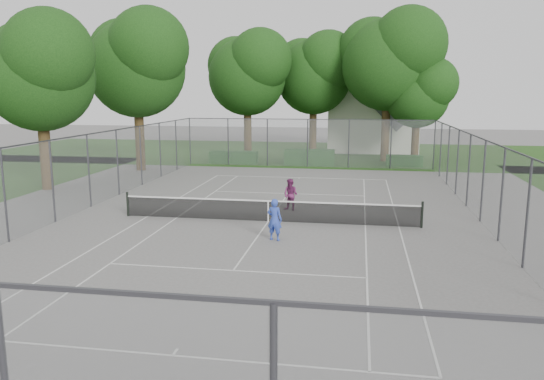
% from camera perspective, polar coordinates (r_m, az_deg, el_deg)
% --- Properties ---
extents(ground, '(120.00, 120.00, 0.00)m').
position_cam_1_polar(ground, '(22.79, -0.41, -3.42)').
color(ground, '#615F5D').
rests_on(ground, ground).
extents(grass_far, '(60.00, 20.00, 0.00)m').
position_cam_1_polar(grass_far, '(48.26, 4.87, 3.99)').
color(grass_far, '#1D3F12').
rests_on(grass_far, ground).
extents(court_markings, '(11.03, 23.83, 0.01)m').
position_cam_1_polar(court_markings, '(22.79, -0.41, -3.41)').
color(court_markings, silver).
rests_on(court_markings, ground).
extents(tennis_net, '(12.87, 0.10, 1.10)m').
position_cam_1_polar(tennis_net, '(22.68, -0.41, -2.17)').
color(tennis_net, black).
rests_on(tennis_net, ground).
extents(perimeter_fence, '(18.08, 34.08, 3.52)m').
position_cam_1_polar(perimeter_fence, '(22.42, -0.42, 1.07)').
color(perimeter_fence, '#38383D').
rests_on(perimeter_fence, ground).
extents(tree_far_left, '(7.29, 6.65, 10.48)m').
position_cam_1_polar(tree_far_left, '(44.35, -2.58, 12.76)').
color(tree_far_left, '#362613').
rests_on(tree_far_left, ground).
extents(tree_far_midleft, '(7.31, 6.68, 10.51)m').
position_cam_1_polar(tree_far_midleft, '(46.40, 4.62, 12.67)').
color(tree_far_midleft, '#362613').
rests_on(tree_far_midleft, ground).
extents(tree_far_midright, '(8.23, 7.52, 11.83)m').
position_cam_1_polar(tree_far_midright, '(43.30, 12.55, 13.81)').
color(tree_far_midright, '#362613').
rests_on(tree_far_midright, ground).
extents(tree_far_right, '(5.60, 5.11, 8.04)m').
position_cam_1_polar(tree_far_right, '(42.88, 15.50, 10.22)').
color(tree_far_right, '#362613').
rests_on(tree_far_right, ground).
extents(tree_side_back, '(7.68, 7.01, 11.04)m').
position_cam_1_polar(tree_side_back, '(38.36, -14.31, 13.36)').
color(tree_side_back, '#362613').
rests_on(tree_side_back, ground).
extents(tree_side_front, '(6.86, 6.26, 9.86)m').
position_cam_1_polar(tree_side_front, '(32.38, -23.74, 11.93)').
color(tree_side_front, '#362613').
rests_on(tree_side_front, ground).
extents(hedge_left, '(3.69, 1.11, 0.92)m').
position_cam_1_polar(hedge_left, '(41.44, -4.14, 3.56)').
color(hedge_left, '#174114').
rests_on(hedge_left, ground).
extents(hedge_mid, '(3.75, 1.07, 1.18)m').
position_cam_1_polar(hedge_mid, '(40.28, 4.04, 3.54)').
color(hedge_mid, '#174114').
rests_on(hedge_mid, ground).
extents(hedge_right, '(2.66, 0.97, 0.80)m').
position_cam_1_polar(hedge_right, '(40.89, 14.03, 3.08)').
color(hedge_right, '#174114').
rests_on(hedge_right, ground).
extents(house, '(7.98, 6.19, 9.94)m').
position_cam_1_polar(house, '(50.53, 10.84, 8.69)').
color(house, silver).
rests_on(house, ground).
extents(girl_player, '(0.66, 0.51, 1.59)m').
position_cam_1_polar(girl_player, '(19.83, 0.28, -3.19)').
color(girl_player, '#2F48B1').
rests_on(girl_player, ground).
extents(woman_player, '(0.90, 0.81, 1.50)m').
position_cam_1_polar(woman_player, '(24.77, 2.02, -0.51)').
color(woman_player, '#6D2456').
rests_on(woman_player, ground).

